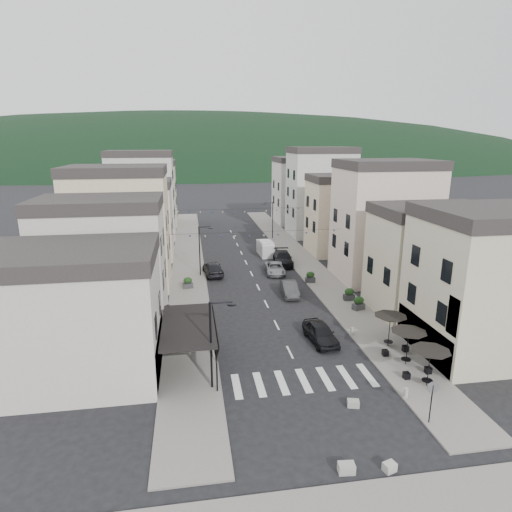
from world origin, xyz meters
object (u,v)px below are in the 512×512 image
(parked_car_a, at_px, (321,333))
(pedestrian_b, at_px, (169,315))
(parked_car_e, at_px, (213,268))
(pedestrian_a, at_px, (210,326))
(parked_car_d, at_px, (283,258))
(parked_car_c, at_px, (275,268))
(parked_car_b, at_px, (289,289))
(delivery_van, at_px, (265,248))

(parked_car_a, distance_m, pedestrian_b, 12.94)
(parked_car_e, relative_size, pedestrian_a, 2.72)
(parked_car_d, xyz_separation_m, pedestrian_a, (-10.40, -19.83, 0.22))
(parked_car_a, distance_m, parked_car_e, 20.23)
(parked_car_a, distance_m, parked_car_c, 18.30)
(parked_car_b, relative_size, parked_car_e, 0.86)
(parked_car_e, bearing_deg, pedestrian_b, 65.40)
(parked_car_a, height_order, pedestrian_b, pedestrian_b)
(delivery_van, xyz_separation_m, pedestrian_b, (-12.38, -22.02, 0.03))
(delivery_van, xyz_separation_m, pedestrian_a, (-8.98, -24.71, 0.01))
(pedestrian_a, bearing_deg, pedestrian_b, 137.08)
(delivery_van, bearing_deg, parked_car_a, -92.65)
(parked_car_b, height_order, parked_car_c, parked_car_b)
(parked_car_b, distance_m, pedestrian_b, 13.36)
(parked_car_a, distance_m, parked_car_b, 10.71)
(parked_car_e, xyz_separation_m, pedestrian_b, (-4.60, -13.99, 0.20))
(parked_car_b, distance_m, parked_car_c, 7.60)
(parked_car_b, xyz_separation_m, delivery_van, (0.38, 16.16, 0.32))
(parked_car_a, relative_size, pedestrian_a, 2.47)
(parked_car_c, distance_m, parked_car_e, 7.42)
(parked_car_c, relative_size, pedestrian_b, 2.53)
(parked_car_c, bearing_deg, parked_car_d, 68.52)
(parked_car_b, height_order, pedestrian_a, pedestrian_a)
(delivery_van, bearing_deg, parked_car_d, -75.67)
(parked_car_b, height_order, delivery_van, delivery_van)
(parked_car_d, xyz_separation_m, parked_car_e, (-9.20, -3.15, 0.03))
(parked_car_a, height_order, parked_car_c, parked_car_a)
(delivery_van, height_order, pedestrian_b, delivery_van)
(parked_car_a, height_order, parked_car_d, parked_car_d)
(pedestrian_a, bearing_deg, parked_car_e, 81.35)
(parked_car_a, height_order, parked_car_b, parked_car_a)
(delivery_van, bearing_deg, pedestrian_b, -121.19)
(parked_car_a, relative_size, parked_car_c, 0.96)
(parked_car_d, distance_m, pedestrian_b, 22.00)
(parked_car_c, height_order, pedestrian_a, pedestrian_a)
(parked_car_d, bearing_deg, pedestrian_b, -122.35)
(parked_car_b, relative_size, delivery_van, 0.97)
(parked_car_c, distance_m, pedestrian_b, 18.04)
(parked_car_b, xyz_separation_m, pedestrian_b, (-12.00, -5.86, 0.35))
(parked_car_c, relative_size, pedestrian_a, 2.57)
(parked_car_b, bearing_deg, parked_car_d, 84.32)
(parked_car_a, xyz_separation_m, delivery_van, (0.38, 26.86, 0.25))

